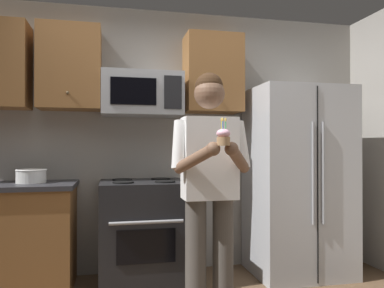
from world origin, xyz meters
name	(u,v)px	position (x,y,z in m)	size (l,w,h in m)	color
wall_back	(155,140)	(0.00, 1.75, 1.30)	(4.40, 0.10, 2.60)	gray
oven_range	(143,232)	(-0.15, 1.36, 0.46)	(0.76, 0.70, 0.93)	black
microwave	(142,95)	(-0.15, 1.48, 1.72)	(0.74, 0.41, 0.40)	#9EA0A5
refrigerator	(298,181)	(1.35, 1.32, 0.90)	(0.90, 0.75, 1.80)	#B7BABF
cabinet_row_upper	(79,68)	(-0.72, 1.53, 1.95)	(2.78, 0.36, 0.76)	brown
bowl_large_white	(31,176)	(-1.10, 1.41, 0.98)	(0.26, 0.26, 0.12)	white
person	(210,180)	(0.25, 0.54, 1.00)	(0.60, 0.48, 1.76)	#4C4742
cupcake	(223,137)	(0.25, 0.21, 1.29)	(0.09, 0.09, 0.17)	#A87F56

